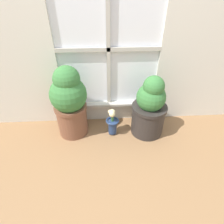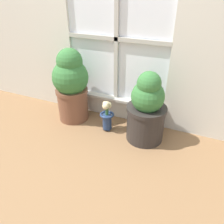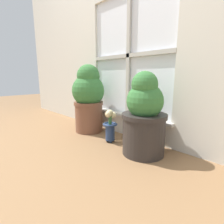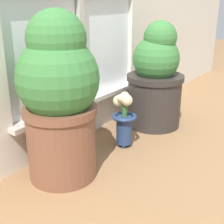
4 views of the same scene
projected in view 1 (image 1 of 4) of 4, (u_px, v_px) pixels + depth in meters
The scene contains 4 objects.
ground_plane at pixel (112, 149), 1.67m from camera, with size 10.00×10.00×0.00m, color olive.
potted_plant_left at pixel (70, 102), 1.66m from camera, with size 0.35×0.35×0.73m.
potted_plant_right at pixel (149, 108), 1.71m from camera, with size 0.35×0.35×0.64m.
flower_vase at pixel (112, 121), 1.76m from camera, with size 0.13×0.13×0.31m.
Camera 1 is at (-0.06, -1.14, 1.27)m, focal length 28.00 mm.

